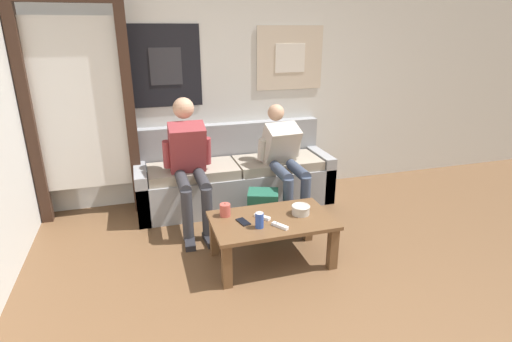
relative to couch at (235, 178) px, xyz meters
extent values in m
cube|color=silver|center=(0.11, 0.34, 0.98)|extent=(10.00, 0.05, 2.55)
cube|color=black|center=(-0.63, 0.30, 1.18)|extent=(0.72, 0.01, 0.82)
cube|color=#2D2D33|center=(-0.63, 0.30, 1.18)|extent=(0.32, 0.01, 0.37)
cube|color=beige|center=(0.73, 0.30, 1.23)|extent=(0.77, 0.01, 0.69)
cube|color=silver|center=(0.73, 0.30, 1.23)|extent=(0.35, 0.01, 0.31)
cube|color=#382319|center=(-1.92, 0.11, 0.73)|extent=(0.10, 0.10, 2.05)
cube|color=#382319|center=(-1.02, 0.11, 0.73)|extent=(0.10, 0.10, 2.05)
cube|color=silver|center=(-1.47, 0.13, 0.84)|extent=(0.82, 0.02, 1.64)
cube|color=gray|center=(0.00, 0.25, 0.13)|extent=(2.09, 0.13, 0.84)
cube|color=gray|center=(0.00, -0.09, -0.09)|extent=(2.09, 0.55, 0.40)
cube|color=gray|center=(-0.99, -0.09, -0.03)|extent=(0.12, 0.55, 0.52)
cube|color=gray|center=(0.99, -0.09, -0.03)|extent=(0.12, 0.55, 0.52)
cube|color=gray|center=(-0.46, -0.09, 0.16)|extent=(0.91, 0.51, 0.10)
cube|color=gray|center=(0.46, -0.09, 0.16)|extent=(0.91, 0.51, 0.10)
cube|color=brown|center=(0.00, -1.24, 0.08)|extent=(0.98, 0.59, 0.03)
cube|color=brown|center=(-0.43, -1.00, -0.11)|extent=(0.07, 0.07, 0.36)
cube|color=brown|center=(0.44, -1.00, -0.11)|extent=(0.07, 0.07, 0.36)
cube|color=brown|center=(-0.43, -1.49, -0.11)|extent=(0.07, 0.07, 0.36)
cube|color=brown|center=(0.44, -1.49, -0.11)|extent=(0.07, 0.07, 0.36)
cylinder|color=#2D2D33|center=(-0.61, -0.52, 0.21)|extent=(0.11, 0.42, 0.11)
cylinder|color=#2D2D33|center=(-0.61, -0.73, -0.03)|extent=(0.10, 0.10, 0.47)
cube|color=#232328|center=(-0.61, -0.80, -0.27)|extent=(0.11, 0.25, 0.05)
cylinder|color=#2D2D33|center=(-0.43, -0.52, 0.21)|extent=(0.11, 0.42, 0.11)
cylinder|color=#2D2D33|center=(-0.43, -0.73, -0.03)|extent=(0.10, 0.10, 0.47)
cube|color=#232328|center=(-0.43, -0.80, -0.27)|extent=(0.11, 0.25, 0.05)
cube|color=maroon|center=(-0.52, -0.24, 0.45)|extent=(0.34, 0.35, 0.54)
sphere|color=tan|center=(-0.52, -0.13, 0.82)|extent=(0.21, 0.21, 0.21)
cylinder|color=maroon|center=(-0.72, -0.23, 0.40)|extent=(0.08, 0.12, 0.28)
cylinder|color=maroon|center=(-0.33, -0.23, 0.40)|extent=(0.08, 0.12, 0.28)
cylinder|color=#384256|center=(0.35, -0.51, 0.21)|extent=(0.11, 0.41, 0.11)
cylinder|color=#384256|center=(0.35, -0.72, -0.03)|extent=(0.10, 0.10, 0.47)
cube|color=#232328|center=(0.35, -0.79, -0.27)|extent=(0.11, 0.25, 0.05)
cylinder|color=#384256|center=(0.53, -0.51, 0.21)|extent=(0.11, 0.41, 0.11)
cylinder|color=#384256|center=(0.53, -0.72, -0.03)|extent=(0.10, 0.10, 0.47)
cube|color=#232328|center=(0.53, -0.79, -0.27)|extent=(0.11, 0.25, 0.05)
cube|color=beige|center=(0.44, -0.22, 0.40)|extent=(0.37, 0.41, 0.48)
sphere|color=tan|center=(0.44, -0.08, 0.71)|extent=(0.18, 0.18, 0.18)
cylinder|color=beige|center=(0.25, -0.20, 0.36)|extent=(0.08, 0.13, 0.25)
cylinder|color=beige|center=(0.63, -0.20, 0.36)|extent=(0.08, 0.13, 0.25)
cube|color=#1E5642|center=(0.12, -0.66, -0.10)|extent=(0.35, 0.32, 0.38)
cube|color=#1E5642|center=(0.08, -0.76, -0.19)|extent=(0.22, 0.15, 0.17)
cylinder|color=#B7B2A8|center=(0.26, -1.23, 0.13)|extent=(0.15, 0.15, 0.07)
torus|color=#B7B2A8|center=(0.26, -1.23, 0.17)|extent=(0.16, 0.16, 0.02)
cylinder|color=#B24C42|center=(-0.34, -1.08, 0.15)|extent=(0.09, 0.09, 0.10)
cylinder|color=black|center=(-0.34, -1.08, 0.21)|extent=(0.00, 0.00, 0.01)
cylinder|color=#28479E|center=(-0.14, -1.36, 0.16)|extent=(0.07, 0.07, 0.12)
cylinder|color=silver|center=(-0.14, -1.36, 0.22)|extent=(0.06, 0.06, 0.00)
cube|color=white|center=(-0.07, -1.21, 0.11)|extent=(0.11, 0.13, 0.02)
cylinder|color=#333842|center=(-0.09, -1.19, 0.12)|extent=(0.01, 0.01, 0.00)
cube|color=white|center=(0.02, -1.40, 0.11)|extent=(0.11, 0.14, 0.02)
cylinder|color=#333842|center=(0.00, -1.37, 0.12)|extent=(0.01, 0.01, 0.00)
cube|color=black|center=(-0.24, -1.24, 0.10)|extent=(0.10, 0.15, 0.01)
cube|color=black|center=(-0.24, -1.24, 0.11)|extent=(0.09, 0.14, 0.00)
camera|label=1|loc=(-0.96, -3.98, 1.55)|focal=28.00mm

